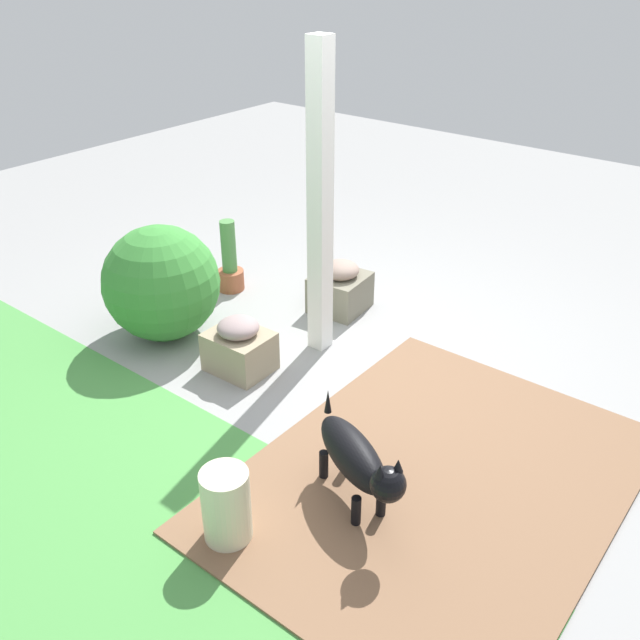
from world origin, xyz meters
TOP-DOWN VIEW (x-y plane):
  - ground_plane at (0.00, 0.00)m, footprint 12.00×12.00m
  - brick_path at (-1.10, 0.66)m, footprint 1.80×2.40m
  - porch_pillar at (0.27, -0.06)m, footprint 0.13×0.13m
  - stone_planter_nearest at (0.50, -0.60)m, footprint 0.43×0.44m
  - stone_planter_mid at (0.50, 0.52)m, footprint 0.42×0.35m
  - round_shrub at (1.26, 0.51)m, footprint 0.84×0.84m
  - terracotta_pot_tall at (1.41, -0.31)m, footprint 0.22×0.22m
  - dog at (-0.86, 1.07)m, footprint 0.72×0.47m
  - ceramic_urn at (-0.50, 1.64)m, footprint 0.24×0.24m

SIDE VIEW (x-z plane):
  - ground_plane at x=0.00m, z-range 0.00..0.00m
  - brick_path at x=-1.10m, z-range 0.00..0.02m
  - stone_planter_mid at x=0.50m, z-range -0.02..0.37m
  - stone_planter_nearest at x=0.50m, z-range -0.02..0.38m
  - ceramic_urn at x=-0.50m, z-range 0.00..0.41m
  - terracotta_pot_tall at x=1.41m, z-range -0.08..0.52m
  - dog at x=-0.86m, z-range 0.04..0.56m
  - round_shrub at x=1.26m, z-range 0.00..0.84m
  - porch_pillar at x=0.27m, z-range 0.00..2.10m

